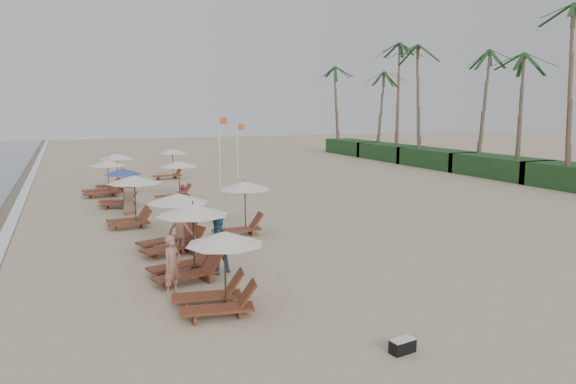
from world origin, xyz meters
name	(u,v)px	position (x,y,z in m)	size (l,w,h in m)	color
ground	(329,253)	(0.00, 0.00, 0.00)	(160.00, 160.00, 0.00)	tan
foam_line	(10,224)	(-11.20, 10.00, 0.01)	(0.50, 140.00, 0.02)	white
shrub_hedge	(499,167)	(22.00, 14.50, 0.80)	(3.20, 53.00, 1.60)	#193D1C
palm_row	(497,46)	(21.91, 15.40, 9.91)	(7.00, 52.00, 12.30)	brown
lounger_station_0	(217,272)	(-5.25, -3.87, 1.03)	(2.44, 2.05, 2.11)	brown
lounger_station_1	(186,242)	(-5.40, -0.83, 1.15)	(2.64, 2.27, 2.33)	brown
lounger_station_2	(171,224)	(-5.23, 2.56, 1.03)	(2.79, 2.65, 2.15)	brown
lounger_station_3	(131,198)	(-6.10, 7.42, 1.31)	(2.53, 2.42, 2.30)	brown
lounger_station_4	(119,188)	(-6.12, 12.73, 1.03)	(2.42, 2.20, 2.08)	brown
lounger_station_5	(104,179)	(-6.64, 16.88, 1.01)	(2.74, 2.40, 2.15)	brown
lounger_station_6	(114,173)	(-5.87, 18.76, 1.15)	(2.57, 2.21, 2.38)	brown
inland_station_0	(241,203)	(-2.03, 4.10, 1.35)	(2.73, 2.24, 2.22)	brown
inland_station_1	(176,176)	(-2.83, 13.97, 1.38)	(2.68, 2.24, 2.22)	brown
inland_station_2	(170,161)	(-1.49, 23.26, 1.31)	(2.81, 2.24, 2.22)	brown
beachgoer_near	(172,265)	(-6.10, -2.25, 0.87)	(0.63, 0.42, 1.74)	#A66E5A
beachgoer_mid_a	(217,245)	(-4.39, -0.71, 0.92)	(0.89, 0.69, 1.83)	#2D5F89
beachgoer_mid_b	(181,230)	(-4.95, 2.11, 0.87)	(1.13, 0.65, 1.75)	#92634A
beachgoer_far_a	(183,201)	(-3.52, 8.78, 0.79)	(0.93, 0.39, 1.58)	#B44F48
beachgoer_far_b	(128,196)	(-5.91, 10.34, 0.94)	(0.92, 0.60, 1.88)	#A27258
duffel_bag	(402,346)	(-2.19, -7.81, 0.16)	(0.60, 0.36, 0.32)	black
flag_pole_near	(220,148)	(0.79, 17.49, 2.66)	(0.60, 0.08, 4.82)	silver
flag_pole_far	(238,148)	(2.94, 20.37, 2.38)	(0.59, 0.08, 4.29)	silver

